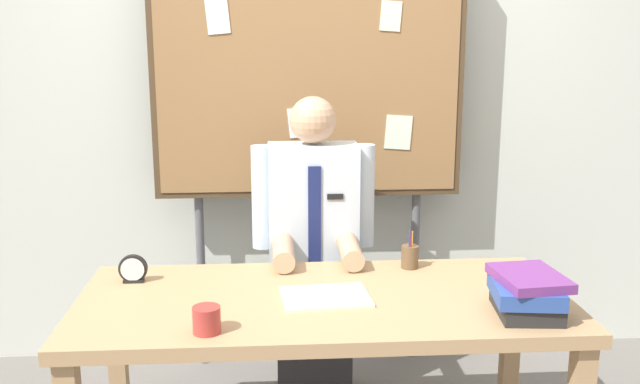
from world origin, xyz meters
name	(u,v)px	position (x,y,z in m)	size (l,w,h in m)	color
back_wall	(307,102)	(0.00, 1.20, 1.35)	(6.40, 0.08, 2.70)	silver
desk	(324,318)	(0.00, 0.00, 0.66)	(1.80, 0.81, 0.75)	tan
person	(313,263)	(0.00, 0.64, 0.66)	(0.55, 0.56, 1.43)	#2D2D33
bulletin_board	(309,76)	(0.00, 1.00, 1.49)	(1.51, 0.09, 2.13)	#4C3823
book_stack	(527,293)	(0.68, -0.21, 0.82)	(0.26, 0.30, 0.15)	#262626
open_notebook	(325,297)	(0.01, -0.02, 0.76)	(0.32, 0.23, 0.01)	#F4EFCC
desk_clock	(133,270)	(-0.73, 0.20, 0.80)	(0.11, 0.04, 0.11)	black
coffee_mug	(207,320)	(-0.40, -0.29, 0.79)	(0.09, 0.09, 0.09)	#B23833
pen_holder	(410,256)	(0.38, 0.30, 0.80)	(0.07, 0.07, 0.16)	brown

